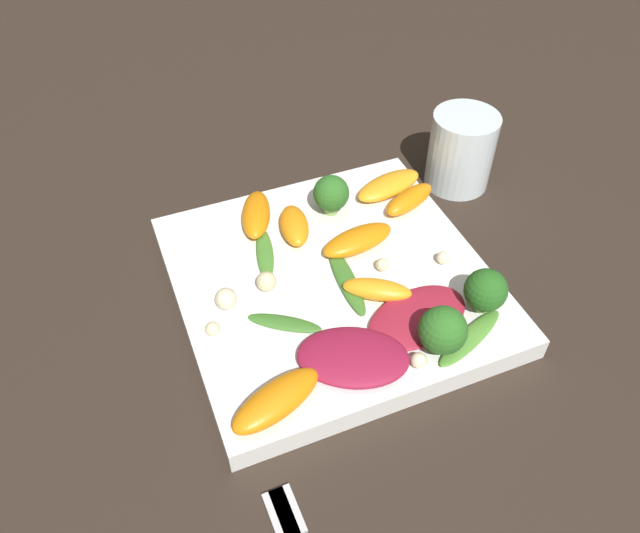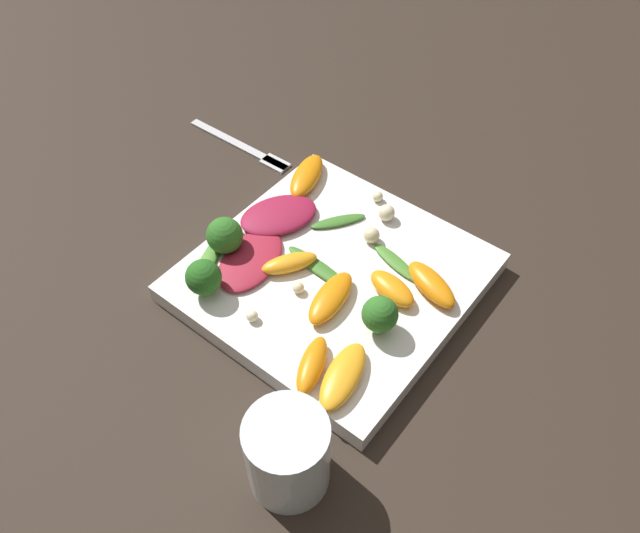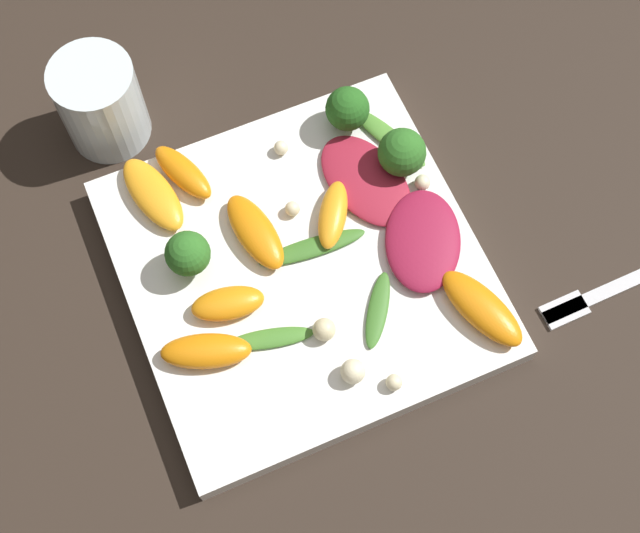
{
  "view_description": "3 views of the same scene",
  "coord_description": "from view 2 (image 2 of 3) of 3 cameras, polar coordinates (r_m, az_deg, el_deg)",
  "views": [
    {
      "loc": [
        -0.16,
        -0.35,
        0.43
      ],
      "look_at": [
        -0.01,
        -0.0,
        0.04
      ],
      "focal_mm": 35.0,
      "sensor_mm": 36.0,
      "label": 1
    },
    {
      "loc": [
        0.34,
        0.25,
        0.52
      ],
      "look_at": [
        0.02,
        -0.0,
        0.04
      ],
      "focal_mm": 35.0,
      "sensor_mm": 36.0,
      "label": 2
    },
    {
      "loc": [
        -0.25,
        0.09,
        0.67
      ],
      "look_at": [
        -0.02,
        -0.01,
        0.04
      ],
      "focal_mm": 50.0,
      "sensor_mm": 36.0,
      "label": 3
    }
  ],
  "objects": [
    {
      "name": "ground_plane",
      "position": [
        0.67,
        1.2,
        -1.57
      ],
      "size": [
        2.4,
        2.4,
        0.0
      ],
      "primitive_type": "plane",
      "color": "#2D231C"
    },
    {
      "name": "plate",
      "position": [
        0.67,
        1.22,
        -0.97
      ],
      "size": [
        0.27,
        0.27,
        0.02
      ],
      "color": "white",
      "rests_on": "ground_plane"
    },
    {
      "name": "drinking_glass",
      "position": [
        0.53,
        -2.97,
        -16.73
      ],
      "size": [
        0.07,
        0.07,
        0.08
      ],
      "color": "silver",
      "rests_on": "ground_plane"
    },
    {
      "name": "fork",
      "position": [
        0.84,
        -6.55,
        10.64
      ],
      "size": [
        0.02,
        0.17,
        0.01
      ],
      "color": "silver",
      "rests_on": "ground_plane"
    },
    {
      "name": "radicchio_leaf_0",
      "position": [
        0.66,
        -6.38,
        0.63
      ],
      "size": [
        0.11,
        0.08,
        0.01
      ],
      "color": "maroon",
      "rests_on": "plate"
    },
    {
      "name": "radicchio_leaf_1",
      "position": [
        0.7,
        -3.8,
        4.7
      ],
      "size": [
        0.11,
        0.09,
        0.01
      ],
      "color": "maroon",
      "rests_on": "plate"
    },
    {
      "name": "orange_segment_0",
      "position": [
        0.75,
        -1.23,
        8.29
      ],
      "size": [
        0.08,
        0.06,
        0.02
      ],
      "color": "orange",
      "rests_on": "plate"
    },
    {
      "name": "orange_segment_1",
      "position": [
        0.64,
        10.16,
        -1.62
      ],
      "size": [
        0.05,
        0.07,
        0.02
      ],
      "color": "orange",
      "rests_on": "plate"
    },
    {
      "name": "orange_segment_2",
      "position": [
        0.58,
        -0.74,
        -8.99
      ],
      "size": [
        0.07,
        0.04,
        0.02
      ],
      "color": "orange",
      "rests_on": "plate"
    },
    {
      "name": "orange_segment_3",
      "position": [
        0.65,
        -2.81,
        0.31
      ],
      "size": [
        0.06,
        0.05,
        0.02
      ],
      "color": "orange",
      "rests_on": "plate"
    },
    {
      "name": "orange_segment_4",
      "position": [
        0.57,
        2.12,
        -9.97
      ],
      "size": [
        0.08,
        0.05,
        0.02
      ],
      "color": "orange",
      "rests_on": "plate"
    },
    {
      "name": "orange_segment_5",
      "position": [
        0.62,
        0.99,
        -2.88
      ],
      "size": [
        0.08,
        0.04,
        0.02
      ],
      "color": "orange",
      "rests_on": "plate"
    },
    {
      "name": "orange_segment_6",
      "position": [
        0.63,
        6.61,
        -2.02
      ],
      "size": [
        0.04,
        0.06,
        0.02
      ],
      "color": "orange",
      "rests_on": "plate"
    },
    {
      "name": "broccoli_floret_0",
      "position": [
        0.63,
        -10.6,
        -1.0
      ],
      "size": [
        0.04,
        0.04,
        0.04
      ],
      "color": "#84AD5B",
      "rests_on": "plate"
    },
    {
      "name": "broccoli_floret_1",
      "position": [
        0.59,
        5.5,
        -4.41
      ],
      "size": [
        0.04,
        0.04,
        0.04
      ],
      "color": "#84AD5B",
      "rests_on": "plate"
    },
    {
      "name": "broccoli_floret_2",
      "position": [
        0.67,
        -8.71,
        2.79
      ],
      "size": [
        0.04,
        0.04,
        0.04
      ],
      "color": "#7A9E51",
      "rests_on": "plate"
    },
    {
      "name": "arugula_sprig_0",
      "position": [
        0.67,
        6.91,
        0.41
      ],
      "size": [
        0.03,
        0.07,
        0.01
      ],
      "color": "#47842D",
      "rests_on": "plate"
    },
    {
      "name": "arugula_sprig_1",
      "position": [
        0.7,
        1.69,
        4.16
      ],
      "size": [
        0.06,
        0.05,
        0.01
      ],
      "color": "#3D7528",
      "rests_on": "plate"
    },
    {
      "name": "arugula_sprig_2",
      "position": [
        0.66,
        -0.11,
        -0.12
      ],
      "size": [
        0.02,
        0.09,
        0.01
      ],
      "color": "#3D7528",
      "rests_on": "plate"
    },
    {
      "name": "arugula_sprig_3",
      "position": [
        0.67,
        -10.29,
        0.38
      ],
      "size": [
        0.08,
        0.05,
        0.01
      ],
      "color": "#518E33",
      "rests_on": "plate"
    },
    {
      "name": "macadamia_nut_0",
      "position": [
        0.73,
        5.29,
        6.39
      ],
      "size": [
        0.01,
        0.01,
        0.01
      ],
      "color": "beige",
      "rests_on": "plate"
    },
    {
      "name": "macadamia_nut_1",
      "position": [
        0.69,
        -7.72,
        3.33
      ],
      "size": [
        0.01,
        0.01,
        0.01
      ],
      "color": "beige",
      "rests_on": "plate"
    },
    {
      "name": "macadamia_nut_2",
      "position": [
        0.71,
        5.9,
        5.02
      ],
      "size": [
        0.02,
        0.02,
        0.02
      ],
      "color": "beige",
      "rests_on": "plate"
    },
    {
      "name": "macadamia_nut_3",
      "position": [
        0.63,
        -2.01,
        -1.94
      ],
      "size": [
        0.01,
        0.01,
        0.01
      ],
      "color": "beige",
      "rests_on": "plate"
    },
    {
      "name": "macadamia_nut_4",
      "position": [
        0.68,
        4.74,
        2.88
      ],
      "size": [
        0.02,
        0.02,
        0.02
      ],
      "color": "beige",
      "rests_on": "plate"
    },
    {
      "name": "macadamia_nut_5",
      "position": [
        0.62,
        -6.23,
        -4.51
      ],
      "size": [
        0.01,
        0.01,
        0.01
      ],
      "color": "beige",
      "rests_on": "plate"
    }
  ]
}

